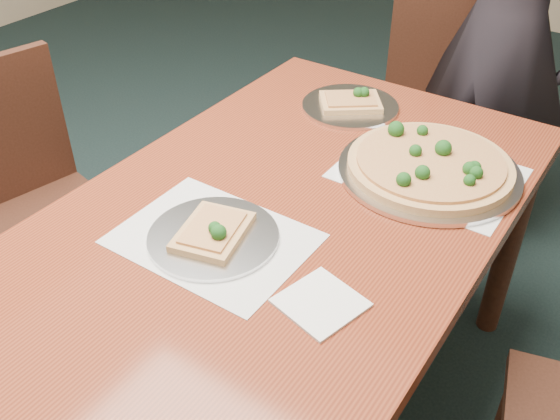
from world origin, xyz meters
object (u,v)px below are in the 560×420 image
Objects in this scene: chair_left at (27,198)px; pizza_pan at (430,166)px; dining_table at (280,241)px; slice_plate_near at (213,234)px; diner at (504,33)px; slice_plate_far at (351,104)px; chair_far at (437,101)px.

chair_left is 1.17m from pizza_pan.
chair_left reaches higher than dining_table.
chair_left is at bearing -172.41° from dining_table.
slice_plate_near is (-0.28, -0.50, -0.01)m from pizza_pan.
diner is 0.72m from slice_plate_far.
dining_table is at bearing -123.44° from pizza_pan.
chair_far is 2.05× the size of pizza_pan.
chair_far is 0.57× the size of diner.
pizza_pan is at bearing 56.56° from dining_table.
dining_table is at bearing -78.15° from slice_plate_far.
dining_table is 3.38× the size of pizza_pan.
pizza_pan reaches higher than slice_plate_near.
slice_plate_far is (0.72, 0.64, 0.25)m from chair_left.
pizza_pan reaches higher than dining_table.
dining_table is 1.65× the size of chair_left.
slice_plate_far is (-0.05, 0.70, -0.00)m from slice_plate_near.
dining_table is at bearing 96.08° from diner.
slice_plate_far is (-0.04, -0.64, 0.25)m from chair_far.
chair_far reaches higher than dining_table.
slice_plate_near is at bearing 94.30° from diner.
chair_far is at bearing -18.67° from chair_left.
chair_left is at bearing -139.62° from chair_far.
diner is at bearing 83.34° from slice_plate_near.
chair_left reaches higher than pizza_pan.
slice_plate_far is at bearing -36.44° from chair_left.
slice_plate_far is at bearing -112.25° from chair_far.
chair_far reaches higher than slice_plate_far.
chair_left is at bearing 65.73° from diner.
slice_plate_near is 0.70m from slice_plate_far.
dining_table is 1.65× the size of chair_far.
diner is 5.74× the size of slice_plate_near.
slice_plate_near is (0.02, -1.34, 0.25)m from chair_far.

